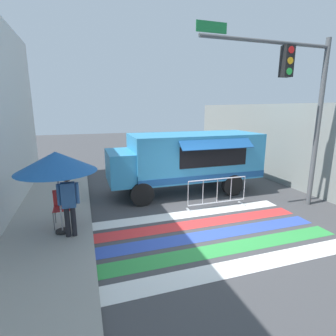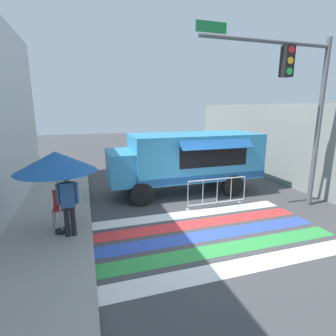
{
  "view_description": "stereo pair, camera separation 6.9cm",
  "coord_description": "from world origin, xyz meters",
  "px_view_note": "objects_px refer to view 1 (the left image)",
  "views": [
    {
      "loc": [
        -3.19,
        -6.38,
        3.38
      ],
      "look_at": [
        -0.39,
        2.17,
        1.31
      ],
      "focal_mm": 28.0,
      "sensor_mm": 36.0,
      "label": 1
    },
    {
      "loc": [
        -3.13,
        -6.4,
        3.38
      ],
      "look_at": [
        -0.39,
        2.17,
        1.31
      ],
      "focal_mm": 28.0,
      "sensor_mm": 36.0,
      "label": 2
    }
  ],
  "objects_px": {
    "folding_chair": "(62,204)",
    "vendor_person": "(69,201)",
    "traffic_signal_pole": "(299,92)",
    "patio_umbrella": "(56,162)",
    "food_truck": "(184,158)",
    "barricade_front": "(217,193)"
  },
  "relations": [
    {
      "from": "folding_chair",
      "to": "traffic_signal_pole",
      "type": "bearing_deg",
      "value": -17.97
    },
    {
      "from": "traffic_signal_pole",
      "to": "vendor_person",
      "type": "xyz_separation_m",
      "value": [
        -7.04,
        -0.16,
        -2.77
      ]
    },
    {
      "from": "barricade_front",
      "to": "vendor_person",
      "type": "bearing_deg",
      "value": -169.14
    },
    {
      "from": "food_truck",
      "to": "patio_umbrella",
      "type": "height_order",
      "value": "food_truck"
    },
    {
      "from": "traffic_signal_pole",
      "to": "barricade_front",
      "type": "distance_m",
      "value": 4.15
    },
    {
      "from": "folding_chair",
      "to": "vendor_person",
      "type": "relative_size",
      "value": 0.58
    },
    {
      "from": "traffic_signal_pole",
      "to": "folding_chair",
      "type": "bearing_deg",
      "value": 174.58
    },
    {
      "from": "traffic_signal_pole",
      "to": "patio_umbrella",
      "type": "relative_size",
      "value": 2.57
    },
    {
      "from": "vendor_person",
      "to": "barricade_front",
      "type": "distance_m",
      "value": 4.83
    },
    {
      "from": "patio_umbrella",
      "to": "vendor_person",
      "type": "bearing_deg",
      "value": -51.06
    },
    {
      "from": "patio_umbrella",
      "to": "folding_chair",
      "type": "relative_size",
      "value": 2.22
    },
    {
      "from": "folding_chair",
      "to": "vendor_person",
      "type": "xyz_separation_m",
      "value": [
        0.23,
        -0.85,
        0.36
      ]
    },
    {
      "from": "traffic_signal_pole",
      "to": "patio_umbrella",
      "type": "xyz_separation_m",
      "value": [
        -7.27,
        0.13,
        -1.82
      ]
    },
    {
      "from": "food_truck",
      "to": "folding_chair",
      "type": "height_order",
      "value": "food_truck"
    },
    {
      "from": "patio_umbrella",
      "to": "vendor_person",
      "type": "relative_size",
      "value": 1.29
    },
    {
      "from": "patio_umbrella",
      "to": "barricade_front",
      "type": "xyz_separation_m",
      "value": [
        4.94,
        0.61,
        -1.53
      ]
    },
    {
      "from": "traffic_signal_pole",
      "to": "barricade_front",
      "type": "bearing_deg",
      "value": 162.43
    },
    {
      "from": "traffic_signal_pole",
      "to": "patio_umbrella",
      "type": "distance_m",
      "value": 7.5
    },
    {
      "from": "food_truck",
      "to": "folding_chair",
      "type": "xyz_separation_m",
      "value": [
        -4.48,
        -2.03,
        -0.7
      ]
    },
    {
      "from": "food_truck",
      "to": "traffic_signal_pole",
      "type": "xyz_separation_m",
      "value": [
        2.79,
        -2.72,
        2.44
      ]
    },
    {
      "from": "patio_umbrella",
      "to": "folding_chair",
      "type": "distance_m",
      "value": 1.44
    },
    {
      "from": "traffic_signal_pole",
      "to": "barricade_front",
      "type": "relative_size",
      "value": 2.57
    }
  ]
}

